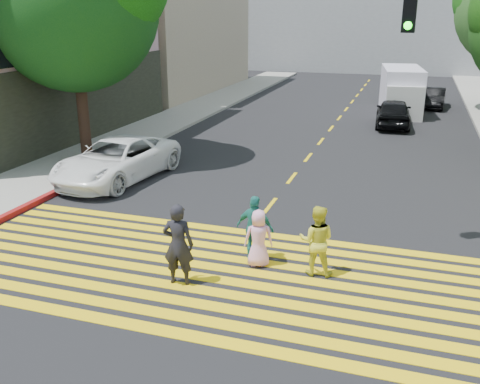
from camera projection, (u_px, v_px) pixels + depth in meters
The scene contains 16 objects.
ground at pixel (195, 301), 10.99m from camera, with size 120.00×120.00×0.00m, color black.
sidewalk_left at pixel (205, 106), 33.28m from camera, with size 3.00×40.00×0.15m, color gray.
curb_red at pixel (77, 182), 18.39m from camera, with size 0.20×8.00×0.16m, color maroon.
crosswalk at pixel (217, 273), 12.14m from camera, with size 13.40×5.30×0.01m.
lane_line at pixel (343, 113), 31.26m from camera, with size 0.12×34.40×0.01m.
building_left_tan at pixel (139, 21), 39.31m from camera, with size 12.00×16.00×10.00m, color tan.
backdrop_block at pixel (382, 8), 52.31m from camera, with size 30.00×8.00×12.00m, color gray.
pedestrian_man at pixel (178, 245), 11.42m from camera, with size 0.67×0.44×1.84m, color black.
pedestrian_woman at pixel (317, 241), 11.88m from camera, with size 0.79×0.62×1.63m, color yellow.
pedestrian_child at pixel (259, 238), 12.32m from camera, with size 0.67×0.44×1.37m, color #ECA2CE.
pedestrian_extra at pixel (255, 228), 12.62m from camera, with size 0.93×0.39×1.59m, color #248077.
white_sedan at pixel (117, 160), 18.70m from camera, with size 2.42×5.25×1.46m, color white.
dark_car_near at pixel (393, 113), 27.46m from camera, with size 1.71×4.26×1.45m, color black.
silver_car at pixel (408, 86), 37.91m from camera, with size 1.85×4.54×1.32m, color #B3B6B9.
dark_car_parked at pixel (434, 98), 33.00m from camera, with size 1.27×3.64×1.20m, color black.
white_van at pixel (401, 92), 30.89m from camera, with size 2.70×5.72×2.60m.
Camera 1 is at (3.88, -8.93, 5.64)m, focal length 40.00 mm.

